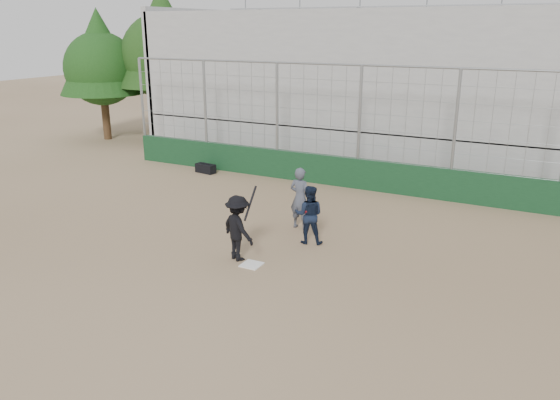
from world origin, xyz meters
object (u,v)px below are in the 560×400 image
at_px(batter_at_plate, 238,228).
at_px(catcher_crouched, 309,224).
at_px(equipment_bag, 206,168).
at_px(umpire, 300,201).

height_order(batter_at_plate, catcher_crouched, batter_at_plate).
bearing_deg(equipment_bag, batter_at_plate, -49.95).
bearing_deg(batter_at_plate, umpire, 81.23).
xyz_separation_m(umpire, equipment_bag, (-5.58, 3.69, -0.59)).
xyz_separation_m(batter_at_plate, umpire, (0.38, 2.49, -0.02)).
bearing_deg(equipment_bag, umpire, -33.46).
distance_m(catcher_crouched, umpire, 1.11).
relative_size(batter_at_plate, equipment_bag, 2.11).
xyz_separation_m(batter_at_plate, equipment_bag, (-5.20, 6.18, -0.60)).
height_order(batter_at_plate, equipment_bag, batter_at_plate).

